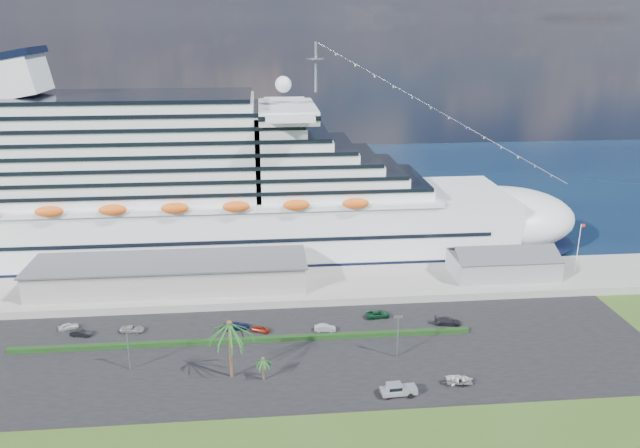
{
  "coord_description": "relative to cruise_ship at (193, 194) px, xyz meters",
  "views": [
    {
      "loc": [
        -3.59,
        -91.48,
        59.28
      ],
      "look_at": [
        7.84,
        30.0,
        18.98
      ],
      "focal_mm": 35.0,
      "sensor_mm": 36.0,
      "label": 1
    }
  ],
  "objects": [
    {
      "name": "parked_car_6",
      "position": [
        40.94,
        -40.03,
        -15.86
      ],
      "size": [
        5.38,
        2.9,
        1.43
      ],
      "primitive_type": "imported",
      "rotation": [
        0.0,
        0.0,
        1.67
      ],
      "color": "#0F3C21",
      "rests_on": "asphalt_lot"
    },
    {
      "name": "wharf",
      "position": [
        21.53,
        -24.0,
        -15.79
      ],
      "size": [
        240.0,
        20.0,
        1.8
      ],
      "primitive_type": "cube",
      "color": "gray",
      "rests_on": "ground"
    },
    {
      "name": "water",
      "position": [
        21.53,
        66.0,
        -16.68
      ],
      "size": [
        420.0,
        160.0,
        0.02
      ],
      "primitive_type": "cube",
      "color": "black",
      "rests_on": "ground"
    },
    {
      "name": "lamp_post_right",
      "position": [
        41.53,
        -56.0,
        -11.35
      ],
      "size": [
        1.6,
        0.35,
        8.27
      ],
      "color": "gray",
      "rests_on": "asphalt_lot"
    },
    {
      "name": "boat_trailer",
      "position": [
        50.11,
        -66.1,
        -15.55
      ],
      "size": [
        5.48,
        3.83,
        1.54
      ],
      "color": "gray",
      "rests_on": "asphalt_lot"
    },
    {
      "name": "palm_tall",
      "position": [
        11.53,
        -60.0,
        -7.49
      ],
      "size": [
        8.82,
        8.82,
        11.13
      ],
      "color": "#47301E",
      "rests_on": "ground"
    },
    {
      "name": "parked_car_4",
      "position": [
        16.64,
        -44.17,
        -15.95
      ],
      "size": [
        3.93,
        2.78,
        1.24
      ],
      "primitive_type": "imported",
      "rotation": [
        0.0,
        0.0,
        1.17
      ],
      "color": "maroon",
      "rests_on": "asphalt_lot"
    },
    {
      "name": "parked_car_1",
      "position": [
        -18.44,
        -42.55,
        -15.9
      ],
      "size": [
        4.28,
        2.28,
        1.34
      ],
      "primitive_type": "imported",
      "rotation": [
        0.0,
        0.0,
        1.35
      ],
      "color": "black",
      "rests_on": "asphalt_lot"
    },
    {
      "name": "hedge",
      "position": [
        13.53,
        -48.0,
        -16.12
      ],
      "size": [
        88.0,
        1.1,
        0.9
      ],
      "primitive_type": "cube",
      "color": "black",
      "rests_on": "asphalt_lot"
    },
    {
      "name": "ground",
      "position": [
        21.53,
        -64.0,
        -16.69
      ],
      "size": [
        420.0,
        420.0,
        0.0
      ],
      "primitive_type": "plane",
      "color": "#374E1A",
      "rests_on": "ground"
    },
    {
      "name": "palm_short",
      "position": [
        17.03,
        -61.5,
        -13.03
      ],
      "size": [
        3.53,
        3.53,
        4.56
      ],
      "color": "#47301E",
      "rests_on": "ground"
    },
    {
      "name": "terminal_building",
      "position": [
        -3.47,
        -24.0,
        -11.68
      ],
      "size": [
        61.0,
        15.0,
        6.3
      ],
      "color": "gray",
      "rests_on": "wharf"
    },
    {
      "name": "parked_car_3",
      "position": [
        11.86,
        -42.53,
        -15.85
      ],
      "size": [
        5.24,
        2.78,
        1.45
      ],
      "primitive_type": "imported",
      "rotation": [
        0.0,
        0.0,
        1.73
      ],
      "color": "#131543",
      "rests_on": "asphalt_lot"
    },
    {
      "name": "lamp_post_left",
      "position": [
        -6.47,
        -56.0,
        -11.35
      ],
      "size": [
        1.6,
        0.35,
        8.27
      ],
      "color": "gray",
      "rests_on": "asphalt_lot"
    },
    {
      "name": "port_shed",
      "position": [
        73.53,
        -24.0,
        -12.3
      ],
      "size": [
        24.0,
        12.31,
        7.37
      ],
      "color": "gray",
      "rests_on": "wharf"
    },
    {
      "name": "parked_car_7",
      "position": [
        54.38,
        -44.52,
        -15.8
      ],
      "size": [
        5.72,
        3.33,
        1.56
      ],
      "primitive_type": "imported",
      "rotation": [
        0.0,
        0.0,
        1.34
      ],
      "color": "#242329",
      "rests_on": "asphalt_lot"
    },
    {
      "name": "parked_car_5",
      "position": [
        29.33,
        -44.97,
        -15.88
      ],
      "size": [
        4.33,
        1.92,
        1.38
      ],
      "primitive_type": "imported",
      "rotation": [
        0.0,
        0.0,
        1.46
      ],
      "color": "#A8ABB0",
      "rests_on": "asphalt_lot"
    },
    {
      "name": "pickup_truck",
      "position": [
        39.07,
        -68.26,
        -15.42
      ],
      "size": [
        6.1,
        2.57,
        2.11
      ],
      "color": "black",
      "rests_on": "asphalt_lot"
    },
    {
      "name": "parked_car_2",
      "position": [
        -8.82,
        -41.71,
        -15.93
      ],
      "size": [
        4.83,
        2.63,
        1.28
      ],
      "primitive_type": "imported",
      "rotation": [
        0.0,
        0.0,
        1.46
      ],
      "color": "gray",
      "rests_on": "asphalt_lot"
    },
    {
      "name": "asphalt_lot",
      "position": [
        21.53,
        -53.0,
        -16.63
      ],
      "size": [
        140.0,
        38.0,
        0.12
      ],
      "primitive_type": "cube",
      "color": "black",
      "rests_on": "ground"
    },
    {
      "name": "flagpole",
      "position": [
        91.57,
        -24.0,
        -8.43
      ],
      "size": [
        1.08,
        0.16,
        12.0
      ],
      "color": "silver",
      "rests_on": "wharf"
    },
    {
      "name": "parked_car_0",
      "position": [
        -21.75,
        -39.45,
        -15.92
      ],
      "size": [
        4.12,
        2.91,
        1.3
      ],
      "primitive_type": "imported",
      "rotation": [
        0.0,
        0.0,
        1.97
      ],
      "color": "silver",
      "rests_on": "asphalt_lot"
    },
    {
      "name": "cruise_ship",
      "position": [
        0.0,
        0.0,
        0.0
      ],
      "size": [
        191.0,
        38.0,
        54.0
      ],
      "color": "silver",
      "rests_on": "ground"
    }
  ]
}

